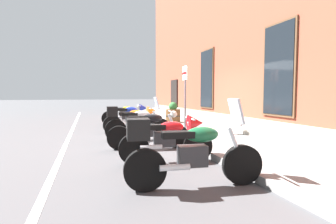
{
  "coord_description": "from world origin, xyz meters",
  "views": [
    {
      "loc": [
        7.93,
        -2.57,
        1.43
      ],
      "look_at": [
        -1.42,
        0.34,
        0.77
      ],
      "focal_mm": 27.61,
      "sensor_mm": 36.0,
      "label": 1
    }
  ],
  "objects_px": {
    "barrel_planter": "(173,114)",
    "motorcycle_red_sport": "(170,137)",
    "parking_sign": "(185,89)",
    "motorcycle_orange_sport": "(135,119)",
    "motorcycle_blue_sport": "(130,115)",
    "motorcycle_green_touring": "(188,151)",
    "motorcycle_yellow_naked": "(126,115)",
    "motorcycle_silver_touring": "(135,122)",
    "motorcycle_black_naked": "(150,130)"
  },
  "relations": [
    {
      "from": "barrel_planter",
      "to": "motorcycle_red_sport",
      "type": "bearing_deg",
      "value": -18.89
    },
    {
      "from": "parking_sign",
      "to": "barrel_planter",
      "type": "xyz_separation_m",
      "value": [
        -3.37,
        0.71,
        -1.08
      ]
    },
    {
      "from": "motorcycle_orange_sport",
      "to": "parking_sign",
      "type": "height_order",
      "value": "parking_sign"
    },
    {
      "from": "motorcycle_blue_sport",
      "to": "motorcycle_green_touring",
      "type": "relative_size",
      "value": 0.9
    },
    {
      "from": "motorcycle_red_sport",
      "to": "motorcycle_yellow_naked",
      "type": "bearing_deg",
      "value": 179.55
    },
    {
      "from": "motorcycle_yellow_naked",
      "to": "motorcycle_blue_sport",
      "type": "distance_m",
      "value": 1.38
    },
    {
      "from": "motorcycle_silver_touring",
      "to": "motorcycle_green_touring",
      "type": "height_order",
      "value": "motorcycle_green_touring"
    },
    {
      "from": "motorcycle_red_sport",
      "to": "motorcycle_orange_sport",
      "type": "bearing_deg",
      "value": 179.65
    },
    {
      "from": "motorcycle_silver_touring",
      "to": "motorcycle_red_sport",
      "type": "bearing_deg",
      "value": 4.83
    },
    {
      "from": "motorcycle_black_naked",
      "to": "motorcycle_green_touring",
      "type": "xyz_separation_m",
      "value": [
        3.01,
        -0.11,
        0.08
      ]
    },
    {
      "from": "motorcycle_blue_sport",
      "to": "parking_sign",
      "type": "relative_size",
      "value": 0.87
    },
    {
      "from": "barrel_planter",
      "to": "motorcycle_yellow_naked",
      "type": "bearing_deg",
      "value": -111.38
    },
    {
      "from": "parking_sign",
      "to": "barrel_planter",
      "type": "bearing_deg",
      "value": 168.19
    },
    {
      "from": "motorcycle_black_naked",
      "to": "motorcycle_red_sport",
      "type": "bearing_deg",
      "value": 3.95
    },
    {
      "from": "motorcycle_silver_touring",
      "to": "barrel_planter",
      "type": "height_order",
      "value": "motorcycle_silver_touring"
    },
    {
      "from": "motorcycle_black_naked",
      "to": "motorcycle_red_sport",
      "type": "distance_m",
      "value": 1.48
    },
    {
      "from": "motorcycle_blue_sport",
      "to": "motorcycle_silver_touring",
      "type": "bearing_deg",
      "value": -5.95
    },
    {
      "from": "motorcycle_silver_touring",
      "to": "barrel_planter",
      "type": "bearing_deg",
      "value": 145.02
    },
    {
      "from": "motorcycle_green_touring",
      "to": "barrel_planter",
      "type": "distance_m",
      "value": 8.15
    },
    {
      "from": "motorcycle_green_touring",
      "to": "parking_sign",
      "type": "relative_size",
      "value": 0.97
    },
    {
      "from": "motorcycle_red_sport",
      "to": "barrel_planter",
      "type": "height_order",
      "value": "barrel_planter"
    },
    {
      "from": "motorcycle_black_naked",
      "to": "motorcycle_green_touring",
      "type": "height_order",
      "value": "motorcycle_green_touring"
    },
    {
      "from": "motorcycle_silver_touring",
      "to": "barrel_planter",
      "type": "relative_size",
      "value": 2.22
    },
    {
      "from": "motorcycle_orange_sport",
      "to": "parking_sign",
      "type": "relative_size",
      "value": 0.98
    },
    {
      "from": "motorcycle_orange_sport",
      "to": "motorcycle_silver_touring",
      "type": "bearing_deg",
      "value": -10.44
    },
    {
      "from": "parking_sign",
      "to": "motorcycle_black_naked",
      "type": "bearing_deg",
      "value": -47.44
    },
    {
      "from": "parking_sign",
      "to": "motorcycle_red_sport",
      "type": "bearing_deg",
      "value": -26.46
    },
    {
      "from": "motorcycle_green_touring",
      "to": "parking_sign",
      "type": "xyz_separation_m",
      "value": [
        -4.43,
        1.65,
        1.03
      ]
    },
    {
      "from": "motorcycle_yellow_naked",
      "to": "motorcycle_silver_touring",
      "type": "bearing_deg",
      "value": -4.02
    },
    {
      "from": "motorcycle_red_sport",
      "to": "motorcycle_green_touring",
      "type": "xyz_separation_m",
      "value": [
        1.54,
        -0.21,
        0.02
      ]
    },
    {
      "from": "motorcycle_silver_touring",
      "to": "motorcycle_green_touring",
      "type": "relative_size",
      "value": 0.95
    },
    {
      "from": "motorcycle_blue_sport",
      "to": "parking_sign",
      "type": "height_order",
      "value": "parking_sign"
    },
    {
      "from": "parking_sign",
      "to": "barrel_planter",
      "type": "relative_size",
      "value": 2.38
    },
    {
      "from": "motorcycle_yellow_naked",
      "to": "motorcycle_black_naked",
      "type": "distance_m",
      "value": 5.61
    },
    {
      "from": "motorcycle_orange_sport",
      "to": "motorcycle_black_naked",
      "type": "bearing_deg",
      "value": -2.59
    },
    {
      "from": "motorcycle_green_touring",
      "to": "barrel_planter",
      "type": "height_order",
      "value": "motorcycle_green_touring"
    },
    {
      "from": "motorcycle_black_naked",
      "to": "parking_sign",
      "type": "height_order",
      "value": "parking_sign"
    },
    {
      "from": "motorcycle_green_touring",
      "to": "motorcycle_orange_sport",
      "type": "bearing_deg",
      "value": 177.69
    },
    {
      "from": "motorcycle_orange_sport",
      "to": "motorcycle_yellow_naked",
      "type": "bearing_deg",
      "value": 179.4
    },
    {
      "from": "motorcycle_black_naked",
      "to": "barrel_planter",
      "type": "relative_size",
      "value": 2.3
    },
    {
      "from": "motorcycle_red_sport",
      "to": "parking_sign",
      "type": "xyz_separation_m",
      "value": [
        -2.89,
        1.44,
        1.06
      ]
    },
    {
      "from": "motorcycle_orange_sport",
      "to": "motorcycle_black_naked",
      "type": "relative_size",
      "value": 1.02
    },
    {
      "from": "motorcycle_orange_sport",
      "to": "motorcycle_black_naked",
      "type": "xyz_separation_m",
      "value": [
        2.83,
        -0.13,
        -0.06
      ]
    },
    {
      "from": "motorcycle_green_touring",
      "to": "motorcycle_yellow_naked",
      "type": "bearing_deg",
      "value": 178.24
    },
    {
      "from": "motorcycle_yellow_naked",
      "to": "motorcycle_red_sport",
      "type": "bearing_deg",
      "value": -0.45
    },
    {
      "from": "motorcycle_red_sport",
      "to": "motorcycle_silver_touring",
      "type": "bearing_deg",
      "value": -175.17
    },
    {
      "from": "motorcycle_black_naked",
      "to": "motorcycle_green_touring",
      "type": "relative_size",
      "value": 0.99
    },
    {
      "from": "motorcycle_orange_sport",
      "to": "motorcycle_red_sport",
      "type": "distance_m",
      "value": 4.31
    },
    {
      "from": "motorcycle_orange_sport",
      "to": "motorcycle_black_naked",
      "type": "height_order",
      "value": "motorcycle_black_naked"
    },
    {
      "from": "motorcycle_orange_sport",
      "to": "parking_sign",
      "type": "xyz_separation_m",
      "value": [
        1.42,
        1.41,
        1.06
      ]
    }
  ]
}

